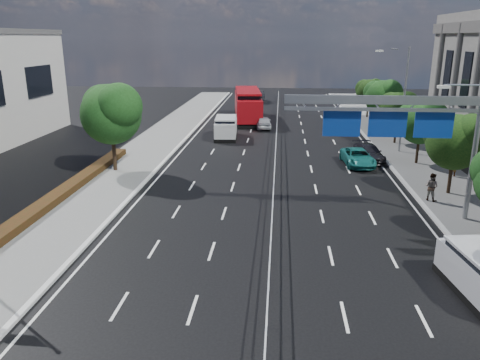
{
  "coord_description": "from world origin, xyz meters",
  "views": [
    {
      "loc": [
        0.26,
        -15.06,
        9.74
      ],
      "look_at": [
        -1.77,
        8.82,
        2.4
      ],
      "focal_mm": 35.0,
      "sensor_mm": 36.0,
      "label": 1
    }
  ],
  "objects_px": {
    "near_car_dark": "(258,96)",
    "pedestrian_b": "(431,187)",
    "white_minivan": "(226,128)",
    "red_bus": "(248,104)",
    "parked_car_dark": "(369,153)",
    "pedestrian_a": "(453,164)",
    "overhead_gantry": "(403,119)",
    "parked_car_teal": "(358,157)",
    "near_car_silver": "(264,122)"
  },
  "relations": [
    {
      "from": "red_bus",
      "to": "parked_car_teal",
      "type": "bearing_deg",
      "value": -70.06
    },
    {
      "from": "pedestrian_a",
      "to": "pedestrian_b",
      "type": "height_order",
      "value": "pedestrian_a"
    },
    {
      "from": "near_car_silver",
      "to": "parked_car_dark",
      "type": "height_order",
      "value": "near_car_silver"
    },
    {
      "from": "red_bus",
      "to": "parked_car_dark",
      "type": "xyz_separation_m",
      "value": [
        11.27,
        -18.75,
        -1.27
      ]
    },
    {
      "from": "parked_car_dark",
      "to": "near_car_silver",
      "type": "bearing_deg",
      "value": 116.38
    },
    {
      "from": "red_bus",
      "to": "pedestrian_a",
      "type": "height_order",
      "value": "red_bus"
    },
    {
      "from": "red_bus",
      "to": "parked_car_teal",
      "type": "xyz_separation_m",
      "value": [
        10.15,
        -20.35,
        -1.27
      ]
    },
    {
      "from": "near_car_dark",
      "to": "pedestrian_b",
      "type": "bearing_deg",
      "value": 107.82
    },
    {
      "from": "near_car_silver",
      "to": "parked_car_teal",
      "type": "bearing_deg",
      "value": 112.87
    },
    {
      "from": "pedestrian_a",
      "to": "overhead_gantry",
      "type": "bearing_deg",
      "value": 53.75
    },
    {
      "from": "parked_car_teal",
      "to": "red_bus",
      "type": "bearing_deg",
      "value": 112.16
    },
    {
      "from": "pedestrian_b",
      "to": "red_bus",
      "type": "bearing_deg",
      "value": -24.1
    },
    {
      "from": "overhead_gantry",
      "to": "parked_car_teal",
      "type": "height_order",
      "value": "overhead_gantry"
    },
    {
      "from": "white_minivan",
      "to": "red_bus",
      "type": "xyz_separation_m",
      "value": [
        1.42,
        10.87,
        0.87
      ]
    },
    {
      "from": "near_car_silver",
      "to": "parked_car_teal",
      "type": "height_order",
      "value": "near_car_silver"
    },
    {
      "from": "near_car_silver",
      "to": "pedestrian_a",
      "type": "bearing_deg",
      "value": 123.22
    },
    {
      "from": "red_bus",
      "to": "parked_car_teal",
      "type": "height_order",
      "value": "red_bus"
    },
    {
      "from": "red_bus",
      "to": "near_car_silver",
      "type": "height_order",
      "value": "red_bus"
    },
    {
      "from": "white_minivan",
      "to": "parked_car_dark",
      "type": "height_order",
      "value": "white_minivan"
    },
    {
      "from": "white_minivan",
      "to": "parked_car_dark",
      "type": "distance_m",
      "value": 14.95
    },
    {
      "from": "parked_car_teal",
      "to": "parked_car_dark",
      "type": "relative_size",
      "value": 1.03
    },
    {
      "from": "parked_car_dark",
      "to": "pedestrian_b",
      "type": "bearing_deg",
      "value": -86.78
    },
    {
      "from": "white_minivan",
      "to": "pedestrian_a",
      "type": "height_order",
      "value": "white_minivan"
    },
    {
      "from": "white_minivan",
      "to": "red_bus",
      "type": "relative_size",
      "value": 0.4
    },
    {
      "from": "near_car_silver",
      "to": "pedestrian_a",
      "type": "height_order",
      "value": "pedestrian_a"
    },
    {
      "from": "near_car_dark",
      "to": "pedestrian_b",
      "type": "xyz_separation_m",
      "value": [
        12.76,
        -45.91,
        0.18
      ]
    },
    {
      "from": "red_bus",
      "to": "pedestrian_b",
      "type": "relative_size",
      "value": 7.27
    },
    {
      "from": "overhead_gantry",
      "to": "parked_car_dark",
      "type": "xyz_separation_m",
      "value": [
        0.89,
        13.01,
        -4.96
      ]
    },
    {
      "from": "near_car_dark",
      "to": "red_bus",
      "type": "bearing_deg",
      "value": 90.64
    },
    {
      "from": "parked_car_dark",
      "to": "pedestrian_a",
      "type": "height_order",
      "value": "pedestrian_a"
    },
    {
      "from": "overhead_gantry",
      "to": "white_minivan",
      "type": "distance_m",
      "value": 24.42
    },
    {
      "from": "near_car_dark",
      "to": "parked_car_teal",
      "type": "height_order",
      "value": "near_car_dark"
    },
    {
      "from": "parked_car_dark",
      "to": "pedestrian_b",
      "type": "relative_size",
      "value": 2.59
    },
    {
      "from": "white_minivan",
      "to": "pedestrian_a",
      "type": "distance_m",
      "value": 21.75
    },
    {
      "from": "overhead_gantry",
      "to": "white_minivan",
      "type": "relative_size",
      "value": 2.04
    },
    {
      "from": "overhead_gantry",
      "to": "pedestrian_a",
      "type": "relative_size",
      "value": 5.67
    },
    {
      "from": "red_bus",
      "to": "parked_car_dark",
      "type": "bearing_deg",
      "value": -65.55
    },
    {
      "from": "pedestrian_a",
      "to": "parked_car_dark",
      "type": "bearing_deg",
      "value": -42.5
    },
    {
      "from": "near_car_silver",
      "to": "pedestrian_b",
      "type": "distance_m",
      "value": 26.0
    },
    {
      "from": "pedestrian_a",
      "to": "parked_car_teal",
      "type": "bearing_deg",
      "value": -26.23
    },
    {
      "from": "overhead_gantry",
      "to": "red_bus",
      "type": "distance_m",
      "value": 33.62
    },
    {
      "from": "near_car_silver",
      "to": "pedestrian_b",
      "type": "relative_size",
      "value": 2.27
    },
    {
      "from": "overhead_gantry",
      "to": "parked_car_dark",
      "type": "bearing_deg",
      "value": 86.1
    },
    {
      "from": "near_car_dark",
      "to": "pedestrian_b",
      "type": "relative_size",
      "value": 2.91
    },
    {
      "from": "near_car_dark",
      "to": "parked_car_dark",
      "type": "distance_m",
      "value": 37.38
    },
    {
      "from": "parked_car_dark",
      "to": "pedestrian_b",
      "type": "xyz_separation_m",
      "value": [
        1.97,
        -10.12,
        0.35
      ]
    },
    {
      "from": "parked_car_dark",
      "to": "white_minivan",
      "type": "bearing_deg",
      "value": 140.36
    },
    {
      "from": "white_minivan",
      "to": "pedestrian_b",
      "type": "distance_m",
      "value": 23.22
    },
    {
      "from": "pedestrian_b",
      "to": "near_car_dark",
      "type": "bearing_deg",
      "value": -33.22
    },
    {
      "from": "near_car_dark",
      "to": "parked_car_dark",
      "type": "bearing_deg",
      "value": 109.06
    }
  ]
}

